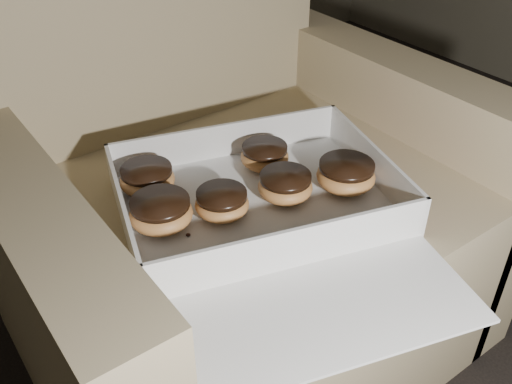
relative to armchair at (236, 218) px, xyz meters
The scene contains 11 objects.
armchair is the anchor object (origin of this frame).
bakery_box 0.21m from the armchair, 106.84° to the right, with size 0.53×0.57×0.07m.
donut_a 0.25m from the armchair, 156.46° to the right, with size 0.09×0.09×0.05m.
donut_b 0.20m from the armchair, 131.67° to the right, with size 0.08×0.08×0.04m.
donut_c 0.19m from the armchair, 87.53° to the right, with size 0.09×0.09×0.04m.
donut_d 0.15m from the armchair, 49.91° to the right, with size 0.08×0.08×0.04m.
donut_e 0.24m from the armchair, 59.12° to the right, with size 0.09×0.09×0.05m.
donut_f 0.21m from the armchair, behind, with size 0.09×0.09×0.04m.
crumb_a 0.25m from the armchair, 54.07° to the right, with size 0.01×0.01×0.00m, color black.
crumb_b 0.24m from the armchair, 143.40° to the right, with size 0.01×0.01×0.00m, color black.
crumb_c 0.32m from the armchair, 70.95° to the right, with size 0.01×0.01×0.00m, color black.
Camera 1 is at (0.03, 0.33, 0.91)m, focal length 40.00 mm.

